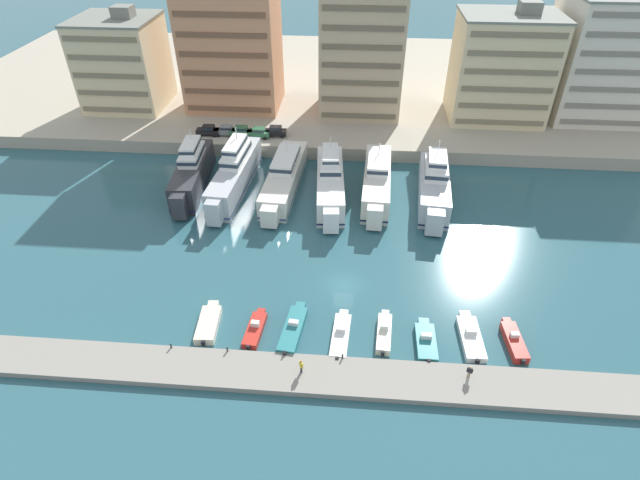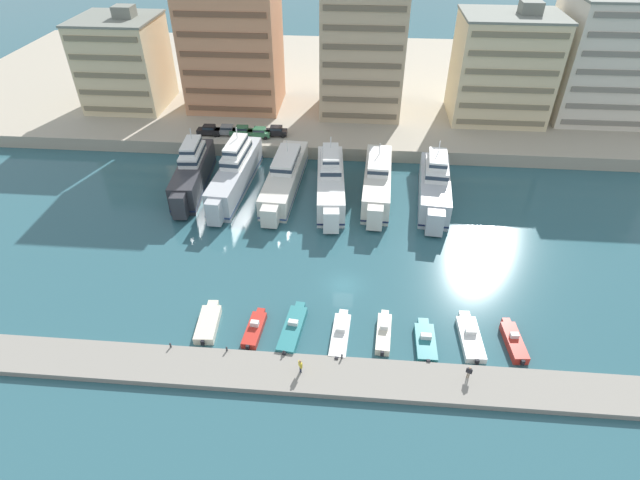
# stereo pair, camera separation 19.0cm
# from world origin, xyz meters

# --- Properties ---
(ground_plane) EXTENTS (400.00, 400.00, 0.00)m
(ground_plane) POSITION_xyz_m (0.00, 0.00, 0.00)
(ground_plane) COLOR #2D5B66
(quay_promenade) EXTENTS (180.00, 70.00, 2.28)m
(quay_promenade) POSITION_xyz_m (0.00, 67.27, 1.14)
(quay_promenade) COLOR #ADA38E
(quay_promenade) RESTS_ON ground
(pier_dock) EXTENTS (120.00, 4.78, 0.66)m
(pier_dock) POSITION_xyz_m (0.00, -14.06, 0.33)
(pier_dock) COLOR gray
(pier_dock) RESTS_ON ground
(yacht_charcoal_far_left) EXTENTS (4.96, 19.53, 8.96)m
(yacht_charcoal_far_left) POSITION_xyz_m (-24.79, 21.46, 2.72)
(yacht_charcoal_far_left) COLOR #333338
(yacht_charcoal_far_left) RESTS_ON ground
(yacht_silver_left) EXTENTS (5.05, 22.25, 9.12)m
(yacht_silver_left) POSITION_xyz_m (-18.05, 21.71, 2.76)
(yacht_silver_left) COLOR silver
(yacht_silver_left) RESTS_ON ground
(yacht_ivory_mid_left) EXTENTS (5.41, 22.89, 6.78)m
(yacht_ivory_mid_left) POSITION_xyz_m (-10.37, 22.41, 2.03)
(yacht_ivory_mid_left) COLOR silver
(yacht_ivory_mid_left) RESTS_ON ground
(yacht_white_center_left) EXTENTS (5.38, 20.97, 8.66)m
(yacht_white_center_left) POSITION_xyz_m (-3.01, 20.78, 2.57)
(yacht_white_center_left) COLOR white
(yacht_white_center_left) RESTS_ON ground
(yacht_ivory_center) EXTENTS (4.78, 20.74, 7.30)m
(yacht_ivory_center) POSITION_xyz_m (4.15, 21.80, 2.29)
(yacht_ivory_center) COLOR silver
(yacht_ivory_center) RESTS_ON ground
(yacht_silver_center_right) EXTENTS (5.69, 19.13, 8.92)m
(yacht_silver_center_right) POSITION_xyz_m (12.73, 20.37, 2.65)
(yacht_silver_center_right) COLOR silver
(yacht_silver_center_right) RESTS_ON ground
(motorboat_cream_far_left) EXTENTS (2.50, 6.47, 0.91)m
(motorboat_cream_far_left) POSITION_xyz_m (-14.76, -8.01, 0.45)
(motorboat_cream_far_left) COLOR beige
(motorboat_cream_far_left) RESTS_ON ground
(motorboat_red_left) EXTENTS (2.03, 5.97, 1.35)m
(motorboat_red_left) POSITION_xyz_m (-9.44, -8.41, 0.42)
(motorboat_red_left) COLOR red
(motorboat_red_left) RESTS_ON ground
(motorboat_teal_mid_left) EXTENTS (2.71, 7.87, 1.46)m
(motorboat_teal_mid_left) POSITION_xyz_m (-5.25, -8.16, 0.50)
(motorboat_teal_mid_left) COLOR teal
(motorboat_teal_mid_left) RESTS_ON ground
(motorboat_white_center_left) EXTENTS (2.19, 7.34, 1.26)m
(motorboat_white_center_left) POSITION_xyz_m (0.01, -8.50, 0.38)
(motorboat_white_center_left) COLOR white
(motorboat_white_center_left) RESTS_ON ground
(motorboat_cream_center) EXTENTS (1.90, 6.41, 1.45)m
(motorboat_cream_center) POSITION_xyz_m (4.72, -7.86, 0.46)
(motorboat_cream_center) COLOR beige
(motorboat_cream_center) RESTS_ON ground
(motorboat_teal_center_right) EXTENTS (2.12, 6.27, 1.25)m
(motorboat_teal_center_right) POSITION_xyz_m (9.19, -8.62, 0.38)
(motorboat_teal_center_right) COLOR teal
(motorboat_teal_center_right) RESTS_ON ground
(motorboat_white_mid_right) EXTENTS (2.40, 7.35, 1.24)m
(motorboat_white_mid_right) POSITION_xyz_m (14.08, -7.65, 0.39)
(motorboat_white_mid_right) COLOR white
(motorboat_white_mid_right) RESTS_ON ground
(motorboat_red_right) EXTENTS (2.00, 6.24, 1.44)m
(motorboat_red_right) POSITION_xyz_m (18.58, -7.96, 0.51)
(motorboat_red_right) COLOR red
(motorboat_red_right) RESTS_ON ground
(car_black_far_left) EXTENTS (4.11, 1.95, 1.80)m
(car_black_far_left) POSITION_xyz_m (-25.94, 35.82, 3.26)
(car_black_far_left) COLOR black
(car_black_far_left) RESTS_ON quay_promenade
(car_grey_left) EXTENTS (4.15, 2.02, 1.80)m
(car_grey_left) POSITION_xyz_m (-22.76, 36.07, 3.26)
(car_grey_left) COLOR slate
(car_grey_left) RESTS_ON quay_promenade
(car_green_mid_left) EXTENTS (4.15, 2.03, 1.80)m
(car_green_mid_left) POSITION_xyz_m (-19.99, 35.96, 3.26)
(car_green_mid_left) COLOR #2D6642
(car_green_mid_left) RESTS_ON quay_promenade
(car_green_center_left) EXTENTS (4.15, 2.02, 1.80)m
(car_green_center_left) POSITION_xyz_m (-16.75, 35.55, 3.26)
(car_green_center_left) COLOR #2D6642
(car_green_center_left) RESTS_ON quay_promenade
(car_black_center) EXTENTS (4.15, 2.03, 1.80)m
(car_black_center) POSITION_xyz_m (-13.88, 36.43, 3.26)
(car_black_center) COLOR black
(car_black_center) RESTS_ON quay_promenade
(apartment_block_far_left) EXTENTS (14.86, 14.20, 18.61)m
(apartment_block_far_left) POSITION_xyz_m (-45.17, 48.97, 10.65)
(apartment_block_far_left) COLOR beige
(apartment_block_far_left) RESTS_ON quay_promenade
(apartment_block_left) EXTENTS (17.96, 13.45, 29.41)m
(apartment_block_left) POSITION_xyz_m (-23.81, 50.50, 16.05)
(apartment_block_left) COLOR tan
(apartment_block_left) RESTS_ON quay_promenade
(apartment_block_mid_left) EXTENTS (15.33, 14.67, 24.14)m
(apartment_block_mid_left) POSITION_xyz_m (0.90, 50.13, 13.41)
(apartment_block_mid_left) COLOR #C6AD89
(apartment_block_mid_left) RESTS_ON quay_promenade
(apartment_block_center_left) EXTENTS (17.40, 12.99, 20.69)m
(apartment_block_center_left) POSITION_xyz_m (26.54, 48.42, 11.69)
(apartment_block_center_left) COLOR beige
(apartment_block_center_left) RESTS_ON quay_promenade
(apartment_block_center) EXTENTS (22.18, 16.57, 23.70)m
(apartment_block_center) POSITION_xyz_m (47.73, 51.61, 13.17)
(apartment_block_center) COLOR silver
(apartment_block_center) RESTS_ON quay_promenade
(pedestrian_near_edge) EXTENTS (0.45, 0.59, 1.74)m
(pedestrian_near_edge) POSITION_xyz_m (-3.70, -13.99, 1.70)
(pedestrian_near_edge) COLOR #282D3D
(pedestrian_near_edge) RESTS_ON pier_dock
(pedestrian_mid_deck) EXTENTS (0.57, 0.36, 1.58)m
(pedestrian_mid_deck) POSITION_xyz_m (12.88, -13.30, 1.60)
(pedestrian_mid_deck) COLOR #7A6B56
(pedestrian_mid_deck) RESTS_ON pier_dock
(bollard_west) EXTENTS (0.20, 0.20, 0.61)m
(bollard_west) POSITION_xyz_m (-17.70, -11.92, 0.99)
(bollard_west) COLOR #2D2D33
(bollard_west) RESTS_ON pier_dock
(bollard_west_mid) EXTENTS (0.20, 0.20, 0.61)m
(bollard_west_mid) POSITION_xyz_m (-11.69, -11.92, 0.99)
(bollard_west_mid) COLOR #2D2D33
(bollard_west_mid) RESTS_ON pier_dock
(bollard_east_mid) EXTENTS (0.20, 0.20, 0.61)m
(bollard_east_mid) POSITION_xyz_m (-5.68, -11.92, 0.99)
(bollard_east_mid) COLOR #2D2D33
(bollard_east_mid) RESTS_ON pier_dock
(bollard_east) EXTENTS (0.20, 0.20, 0.61)m
(bollard_east) POSITION_xyz_m (0.34, -11.92, 0.99)
(bollard_east) COLOR #2D2D33
(bollard_east) RESTS_ON pier_dock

